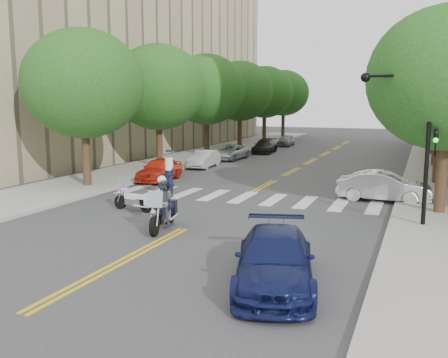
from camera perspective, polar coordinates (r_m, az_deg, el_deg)
The scene contains 27 objects.
ground at distance 18.56m, azimuth -4.68°, elevation -5.75°, with size 140.00×140.00×0.00m, color #38383A.
sidewalk_left at distance 42.15m, azimuth -2.85°, elevation 2.70°, with size 5.00×60.00×0.15m, color #9E9991.
sidewalk_right at distance 38.33m, azimuth 23.91°, elevation 1.30°, with size 5.00×60.00×0.15m, color #9E9991.
building_left at distance 54.59m, azimuth -17.67°, elevation 16.30°, with size 26.00×44.00×24.00m, color tan.
tree_l_0 at distance 27.76m, azimuth -15.78°, elevation 10.42°, with size 6.40×6.40×8.45m.
tree_l_1 at distance 34.45m, azimuth -7.52°, elevation 10.35°, with size 6.40×6.40×8.45m.
tree_l_2 at distance 41.61m, azimuth -2.02°, elevation 10.18°, with size 6.40×6.40×8.45m.
tree_l_3 at distance 49.03m, azimuth 1.84°, elevation 10.01°, with size 6.40×6.40×8.45m.
tree_l_4 at distance 56.60m, azimuth 4.67°, elevation 9.86°, with size 6.40×6.40×8.45m.
tree_l_5 at distance 64.28m, azimuth 6.82°, elevation 9.73°, with size 6.40×6.40×8.45m.
tree_r_0 at distance 22.05m, azimuth 24.23°, elevation 10.41°, with size 6.40×6.40×8.45m.
tree_r_1 at distance 30.04m, azimuth 23.69°, elevation 9.88°, with size 6.40×6.40×8.45m.
tree_r_2 at distance 38.04m, azimuth 23.37°, elevation 9.57°, with size 6.40×6.40×8.45m.
tree_r_3 at distance 46.03m, azimuth 23.17°, elevation 9.36°, with size 6.40×6.40×8.45m.
tree_r_4 at distance 54.03m, azimuth 23.03°, elevation 9.22°, with size 6.40×6.40×8.45m.
tree_r_5 at distance 62.03m, azimuth 22.92°, elevation 9.11°, with size 6.40×6.40×8.45m.
traffic_signal_pole at distance 19.55m, azimuth 20.96°, elevation 5.50°, with size 2.82×0.42×6.00m.
motorcycle_police at distance 18.45m, azimuth -7.01°, elevation -3.02°, with size 0.94×2.46×2.01m.
motorcycle_parked at distance 21.68m, azimuth -9.95°, elevation -2.45°, with size 2.04×0.62×1.32m.
officer_standing at distance 24.46m, azimuth -6.27°, elevation 0.07°, with size 0.68×0.45×1.87m, color #171934.
convertible at distance 24.58m, azimuth 17.80°, elevation -0.82°, with size 1.48×4.25×1.40m, color silver.
sedan_blue at distance 12.93m, azimuth 5.81°, elevation -9.17°, with size 1.96×4.82×1.40m, color #111848.
parked_car_a at distance 29.57m, azimuth -7.38°, elevation 1.10°, with size 1.60×3.99×1.36m, color red.
parked_car_b at distance 35.14m, azimuth -2.30°, elevation 2.31°, with size 1.29×3.69×1.22m, color silver.
parked_car_c at distance 39.88m, azimuth 0.69°, elevation 3.09°, with size 1.94×4.20×1.17m, color #B7BBBF.
parked_car_d at distance 44.94m, azimuth 4.68°, elevation 3.76°, with size 1.69×4.16×1.21m, color black.
parked_car_e at distance 51.92m, azimuth 7.08°, elevation 4.40°, with size 1.37×3.41×1.16m, color gray.
Camera 1 is at (8.08, -16.02, 4.73)m, focal length 40.00 mm.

